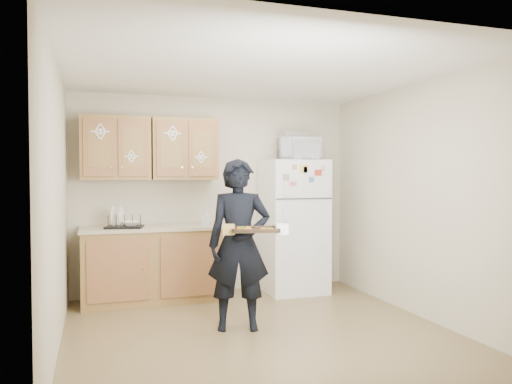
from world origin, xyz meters
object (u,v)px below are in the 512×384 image
Objects in this scene: person at (239,244)px; dish_rack at (124,221)px; microwave at (299,149)px; refrigerator at (293,226)px; baking_tray at (255,230)px.

dish_rack is (-1.01, 1.27, 0.15)m from person.
dish_rack is at bearing -171.44° from microwave.
baking_tray is (-1.03, -1.59, 0.15)m from refrigerator.
baking_tray is at bearing -62.01° from person.
refrigerator is 1.00m from microwave.
microwave reaches higher than person.
refrigerator is 1.71m from person.
microwave reaches higher than baking_tray.
refrigerator is 3.27× the size of microwave.
person is at bearing -130.39° from refrigerator.
person is (-1.11, -1.30, -0.02)m from refrigerator.
refrigerator reaches higher than person.
microwave reaches higher than refrigerator.
baking_tray is 1.90m from dish_rack.
microwave is at bearing -41.93° from refrigerator.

